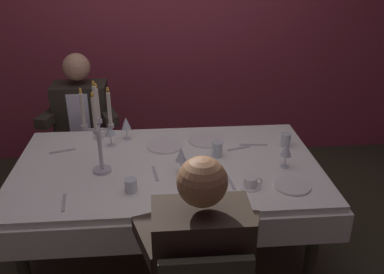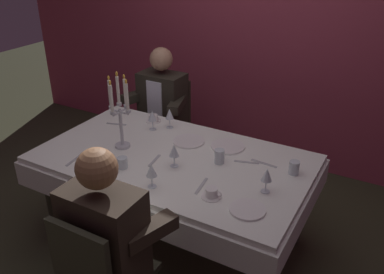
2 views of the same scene
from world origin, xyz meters
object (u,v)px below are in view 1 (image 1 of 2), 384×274
Objects in this scene: dinner_plate_0 at (292,186)px; seated_diner_1 at (201,260)px; wine_glass_3 at (181,155)px; wine_glass_4 at (126,124)px; wine_glass_1 at (286,150)px; water_tumbler_1 at (217,149)px; candelabra at (98,131)px; dinner_plate_1 at (206,140)px; water_tumbler_2 at (286,140)px; dinner_plate_2 at (165,146)px; water_tumbler_0 at (131,185)px; coffee_cup_0 at (250,183)px; wine_glass_0 at (110,130)px; dining_table at (168,180)px; coffee_cup_1 at (101,134)px; seated_diner_0 at (82,115)px; wine_glass_2 at (186,180)px.

seated_diner_1 is (-0.58, -0.56, -0.01)m from dinner_plate_0.
wine_glass_4 is at bearing 125.02° from wine_glass_3.
wine_glass_1 is 1.65× the size of water_tumbler_1.
candelabra reaches higher than dinner_plate_0.
water_tumbler_2 reaches higher than dinner_plate_1.
dinner_plate_2 is 0.32m from wine_glass_4.
coffee_cup_0 is (0.67, -0.01, -0.01)m from water_tumbler_0.
wine_glass_0 is at bearing 105.33° from water_tumbler_0.
dining_table is 0.38m from water_tumbler_1.
seated_diner_1 is (-0.60, -0.79, -0.12)m from wine_glass_1.
candelabra is at bearing -105.23° from wine_glass_4.
coffee_cup_1 is at bearing 156.01° from water_tumbler_1.
wine_glass_1 reaches higher than dinner_plate_2.
water_tumbler_1 reaches higher than coffee_cup_1.
candelabra is 1.16m from dinner_plate_0.
water_tumbler_0 is 0.57× the size of coffee_cup_0.
wine_glass_0 is at bearing 86.36° from candelabra.
coffee_cup_1 is at bearing 157.87° from dinner_plate_2.
wine_glass_0 reaches higher than coffee_cup_1.
wine_glass_0 reaches higher than dining_table.
wine_glass_4 is at bearing 107.22° from seated_diner_1.
coffee_cup_1 is (-0.74, 0.11, 0.02)m from dinner_plate_1.
wine_glass_1 reaches higher than dinner_plate_1.
wine_glass_3 is 1.81× the size of water_tumbler_2.
dining_table is 1.56× the size of seated_diner_0.
candelabra is at bearing 173.88° from wine_glass_3.
water_tumbler_2 is (0.72, 0.58, -0.07)m from wine_glass_2.
water_tumbler_0 is (0.16, -0.60, -0.08)m from wine_glass_0.
coffee_cup_1 is (-0.06, 0.49, -0.25)m from candelabra.
water_tumbler_2 is 1.28m from seated_diner_1.
seated_diner_0 is (-0.29, 0.59, -0.12)m from wine_glass_0.
dinner_plate_0 is 1.59× the size of coffee_cup_0.
dinner_plate_1 is (0.68, 0.38, -0.27)m from candelabra.
wine_glass_3 is at bearing -41.93° from wine_glass_0.
dining_table is 11.83× the size of wine_glass_2.
water_tumbler_1 is 0.50m from water_tumbler_2.
dinner_plate_0 is 0.56m from water_tumbler_1.
wine_glass_2 is at bearing -17.30° from water_tumbler_0.
seated_diner_1 reaches higher than wine_glass_3.
dinner_plate_1 is at bearing 51.27° from water_tumbler_0.
dinner_plate_2 is 0.38m from wine_glass_3.
wine_glass_1 is 2.16× the size of water_tumbler_0.
wine_glass_0 is 0.62m from water_tumbler_0.
seated_diner_1 is at bearing -60.34° from water_tumbler_0.
dining_table is 0.85m from water_tumbler_2.
dinner_plate_0 is at bearing -4.57° from coffee_cup_0.
water_tumbler_0 reaches higher than dinner_plate_2.
dining_table is at bearing 54.86° from water_tumbler_0.
wine_glass_2 is 1.81× the size of water_tumbler_2.
coffee_cup_1 is (-1.16, 0.75, 0.02)m from dinner_plate_0.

